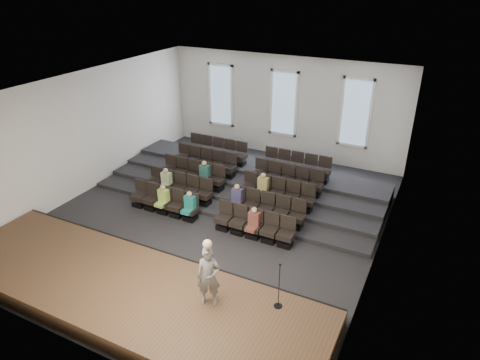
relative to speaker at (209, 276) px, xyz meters
name	(u,v)px	position (x,y,z in m)	size (l,w,h in m)	color
ground	(215,217)	(-2.50, 4.65, -1.36)	(14.00, 14.00, 0.00)	black
ceiling	(211,87)	(-2.50, 4.65, 3.65)	(12.00, 14.00, 0.02)	white
wall_back	(284,107)	(-2.50, 11.67, 1.14)	(12.00, 0.04, 5.00)	silver
wall_front	(59,264)	(-2.50, -2.37, 1.14)	(12.00, 0.04, 5.00)	silver
wall_left	(87,132)	(-8.52, 4.65, 1.14)	(0.04, 14.00, 5.00)	silver
wall_right	(386,191)	(3.52, 4.65, 1.14)	(0.04, 14.00, 5.00)	silver
stage	(126,291)	(-2.50, -0.45, -1.11)	(11.80, 3.60, 0.50)	#48301E
stage_lip	(163,258)	(-2.50, 1.32, -1.11)	(11.80, 0.06, 0.52)	black
risers	(250,180)	(-2.50, 7.82, -1.16)	(11.80, 4.80, 0.60)	black
seating_rows	(233,185)	(-2.50, 6.19, -0.68)	(6.80, 4.70, 1.67)	black
windows	(284,103)	(-2.50, 11.60, 1.34)	(8.44, 0.10, 3.24)	white
audience	(210,193)	(-2.86, 4.95, -0.55)	(4.85, 2.64, 1.10)	#9EC34E
speaker	(209,276)	(0.00, 0.00, 0.00)	(0.63, 0.41, 1.71)	#5F5C5A
mic_stand	(279,294)	(1.70, 0.67, -0.44)	(0.23, 0.23, 1.39)	black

